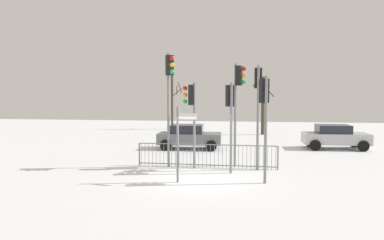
% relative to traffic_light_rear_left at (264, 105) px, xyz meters
% --- Properties ---
extents(ground_plane, '(60.00, 60.00, 0.00)m').
position_rel_traffic_light_rear_left_xyz_m(ground_plane, '(-2.40, 0.09, -2.94)').
color(ground_plane, white).
extents(traffic_light_rear_left, '(0.39, 0.53, 4.01)m').
position_rel_traffic_light_rear_left_xyz_m(traffic_light_rear_left, '(0.00, 0.00, 0.00)').
color(traffic_light_rear_left, slate).
rests_on(traffic_light_rear_left, ground).
extents(traffic_light_mid_left, '(0.40, 0.53, 3.81)m').
position_rel_traffic_light_rear_left_xyz_m(traffic_light_mid_left, '(-1.33, 1.58, -0.14)').
color(traffic_light_mid_left, slate).
rests_on(traffic_light_mid_left, ground).
extents(traffic_light_foreground_right, '(0.57, 0.35, 3.84)m').
position_rel_traffic_light_rear_left_xyz_m(traffic_light_foreground_right, '(-3.09, 2.27, -0.12)').
color(traffic_light_foreground_right, slate).
rests_on(traffic_light_foreground_right, ground).
extents(traffic_light_rear_right, '(0.44, 0.49, 5.17)m').
position_rel_traffic_light_rear_left_xyz_m(traffic_light_rear_right, '(-4.08, 2.34, 0.83)').
color(traffic_light_rear_right, slate).
rests_on(traffic_light_rear_right, ground).
extents(traffic_light_mid_right, '(0.32, 0.57, 4.58)m').
position_rel_traffic_light_rear_left_xyz_m(traffic_light_mid_right, '(-0.14, 2.42, 0.42)').
color(traffic_light_mid_right, slate).
rests_on(traffic_light_mid_right, ground).
extents(traffic_light_foreground_left, '(0.54, 0.39, 4.72)m').
position_rel_traffic_light_rear_left_xyz_m(traffic_light_foreground_left, '(-1.01, 3.02, 0.52)').
color(traffic_light_foreground_left, slate).
rests_on(traffic_light_foreground_left, ground).
extents(direction_sign_post, '(0.77, 0.24, 2.87)m').
position_rel_traffic_light_rear_left_xyz_m(direction_sign_post, '(-3.14, -0.45, -1.33)').
color(direction_sign_post, slate).
rests_on(direction_sign_post, ground).
extents(pedestrian_guard_railing, '(6.39, 0.19, 1.07)m').
position_rel_traffic_light_rear_left_xyz_m(pedestrian_guard_railing, '(-2.40, 2.46, -2.39)').
color(pedestrian_guard_railing, slate).
rests_on(pedestrian_guard_railing, ground).
extents(car_silver_near, '(3.83, 1.98, 1.47)m').
position_rel_traffic_light_rear_left_xyz_m(car_silver_near, '(4.74, 9.12, -2.17)').
color(car_silver_near, '#B2B5BA').
rests_on(car_silver_near, ground).
extents(car_grey_mid, '(3.86, 2.04, 1.47)m').
position_rel_traffic_light_rear_left_xyz_m(car_grey_mid, '(-4.02, 7.92, -2.17)').
color(car_grey_mid, slate).
rests_on(car_grey_mid, ground).
extents(bare_tree_left, '(1.77, 1.76, 4.79)m').
position_rel_traffic_light_rear_left_xyz_m(bare_tree_left, '(0.80, 16.41, -0.42)').
color(bare_tree_left, '#473828').
rests_on(bare_tree_left, ground).
extents(bare_tree_centre, '(1.05, 1.73, 5.44)m').
position_rel_traffic_light_rear_left_xyz_m(bare_tree_centre, '(-7.37, 19.87, -0.13)').
color(bare_tree_centre, '#473828').
rests_on(bare_tree_centre, ground).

